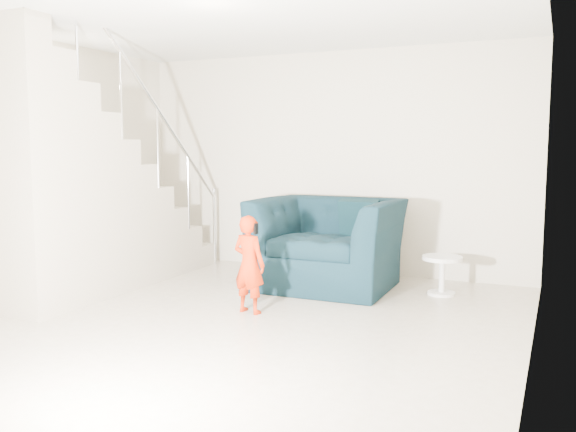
% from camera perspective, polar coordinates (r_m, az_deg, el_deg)
% --- Properties ---
extents(floor, '(5.50, 5.50, 0.00)m').
position_cam_1_polar(floor, '(5.34, -6.88, -10.38)').
color(floor, gray).
rests_on(floor, ground).
extents(ceiling, '(5.50, 5.50, 0.00)m').
position_cam_1_polar(ceiling, '(5.24, -7.31, 19.19)').
color(ceiling, silver).
rests_on(ceiling, back_wall).
extents(back_wall, '(5.00, 0.00, 5.00)m').
position_cam_1_polar(back_wall, '(7.60, 3.78, 5.02)').
color(back_wall, beige).
rests_on(back_wall, floor).
extents(right_wall, '(0.00, 5.50, 5.50)m').
position_cam_1_polar(right_wall, '(4.37, 22.24, 3.45)').
color(right_wall, beige).
rests_on(right_wall, floor).
extents(armchair, '(1.51, 1.32, 0.97)m').
position_cam_1_polar(armchair, '(6.75, 3.73, -2.54)').
color(armchair, black).
rests_on(armchair, floor).
extents(toddler, '(0.37, 0.27, 0.92)m').
position_cam_1_polar(toddler, '(5.68, -3.66, -4.53)').
color(toddler, '#A60705').
rests_on(toddler, floor).
extents(side_table, '(0.41, 0.41, 0.41)m').
position_cam_1_polar(side_table, '(6.59, 14.22, -4.81)').
color(side_table, silver).
rests_on(side_table, floor).
extents(staircase, '(1.02, 3.03, 3.62)m').
position_cam_1_polar(staircase, '(6.79, -19.13, 1.09)').
color(staircase, '#ADA089').
rests_on(staircase, floor).
extents(cushion, '(0.46, 0.22, 0.45)m').
position_cam_1_polar(cushion, '(6.93, 6.71, -0.26)').
color(cushion, black).
rests_on(cushion, armchair).
extents(throw, '(0.05, 0.55, 0.61)m').
position_cam_1_polar(throw, '(6.94, -1.03, -1.23)').
color(throw, black).
rests_on(throw, armchair).
extents(phone, '(0.03, 0.05, 0.10)m').
position_cam_1_polar(phone, '(5.57, -3.02, -1.21)').
color(phone, black).
rests_on(phone, toddler).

